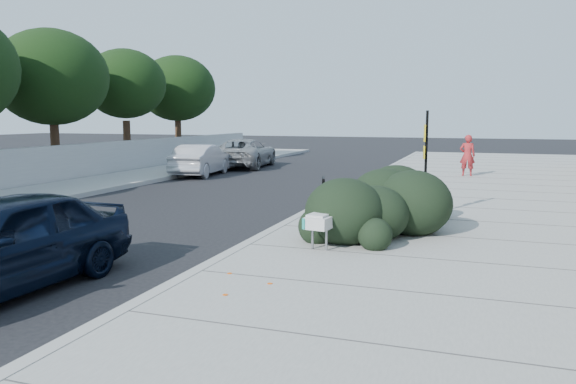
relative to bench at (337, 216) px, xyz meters
The scene contains 16 objects.
ground 1.94m from the bench, 153.06° to the right, with size 120.00×120.00×0.00m, color black.
sidewalk_near 5.80m from the bench, 46.39° to the left, with size 11.20×50.00×0.15m, color gray.
sidewalk_far 11.90m from the bench, 159.43° to the left, with size 3.00×50.00×0.15m, color gray.
curb_near 4.52m from the bench, 111.24° to the left, with size 0.22×50.00×0.17m, color #9E9E99.
curb_far 10.51m from the bench, 156.55° to the left, with size 0.22×50.00×0.17m, color #9E9E99.
far_wall 13.49m from the bench, 161.96° to the left, with size 0.30×40.00×1.50m, color #9E9E99.
tree_far_d 16.70m from the bench, 149.94° to the left, with size 4.60×4.60×6.16m.
tree_far_e 19.63m from the bench, 136.99° to the left, with size 4.00×4.00×5.90m.
tree_far_f 23.29m from the bench, 127.85° to the left, with size 4.40×4.40×6.07m.
bench is the anchor object (origin of this frame).
bike_rack 2.87m from the bench, 110.93° to the left, with size 0.23×0.65×0.98m.
sign_post 3.88m from the bench, 68.87° to the left, with size 0.12×0.30×2.62m.
hedge 1.81m from the bench, 69.42° to the left, with size 2.18×4.35×1.63m, color black.
wagon_silver 14.70m from the bench, 128.35° to the left, with size 1.46×4.19×1.38m, color #BAB9BE.
suv_silver 18.24m from the bench, 119.33° to the left, with size 2.43×5.26×1.46m, color gray.
pedestrian 13.90m from the bench, 81.36° to the left, with size 0.62×0.41×1.71m, color maroon.
Camera 1 is at (4.32, -9.87, 2.64)m, focal length 35.00 mm.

